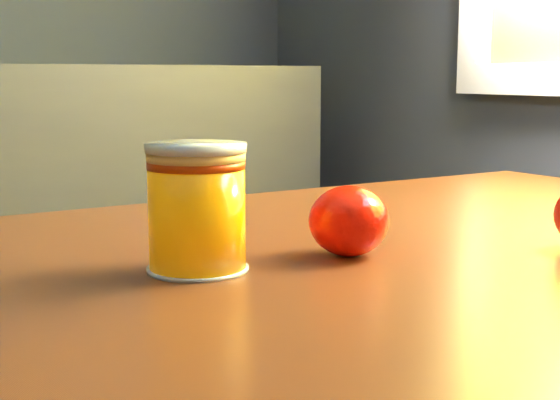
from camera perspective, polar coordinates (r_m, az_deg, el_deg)
name	(u,v)px	position (r m, az deg, el deg)	size (l,w,h in m)	color
table	(413,356)	(0.68, 9.68, -11.20)	(1.04, 0.78, 0.73)	brown
juice_glass	(197,208)	(0.57, -6.10, -0.61)	(0.07, 0.07, 0.09)	orange
orange_front	(349,221)	(0.62, 5.05, -1.53)	(0.06, 0.06, 0.06)	#FF1905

